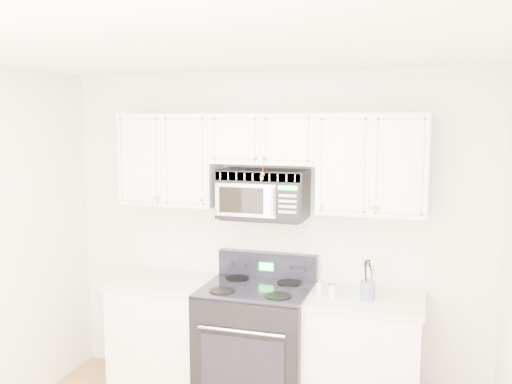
% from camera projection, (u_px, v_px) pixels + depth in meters
% --- Properties ---
extents(room, '(3.51, 3.51, 2.61)m').
position_uv_depth(room, '(184.00, 295.00, 3.02)').
color(room, olive).
rests_on(room, ground).
extents(base_cabinet_left, '(0.86, 0.65, 0.92)m').
position_uv_depth(base_cabinet_left, '(169.00, 337.00, 4.74)').
color(base_cabinet_left, white).
rests_on(base_cabinet_left, ground).
extents(base_cabinet_right, '(0.86, 0.65, 0.92)m').
position_uv_depth(base_cabinet_right, '(363.00, 361.00, 4.27)').
color(base_cabinet_right, white).
rests_on(base_cabinet_right, ground).
extents(range, '(0.83, 0.75, 1.14)m').
position_uv_depth(range, '(257.00, 343.00, 4.47)').
color(range, black).
rests_on(range, ground).
extents(upper_cabinets, '(2.44, 0.37, 0.75)m').
position_uv_depth(upper_cabinets, '(267.00, 157.00, 4.44)').
color(upper_cabinets, white).
rests_on(upper_cabinets, ground).
extents(microwave, '(0.69, 0.40, 0.38)m').
position_uv_depth(microwave, '(263.00, 194.00, 4.48)').
color(microwave, black).
rests_on(microwave, ground).
extents(utensil_crock, '(0.11, 0.11, 0.29)m').
position_uv_depth(utensil_crock, '(368.00, 289.00, 4.16)').
color(utensil_crock, slate).
rests_on(utensil_crock, base_cabinet_right).
extents(shaker_salt, '(0.05, 0.05, 0.11)m').
position_uv_depth(shaker_salt, '(332.00, 290.00, 4.19)').
color(shaker_salt, silver).
rests_on(shaker_salt, base_cabinet_right).
extents(shaker_pepper, '(0.05, 0.05, 0.11)m').
position_uv_depth(shaker_pepper, '(319.00, 287.00, 4.27)').
color(shaker_pepper, silver).
rests_on(shaker_pepper, base_cabinet_right).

